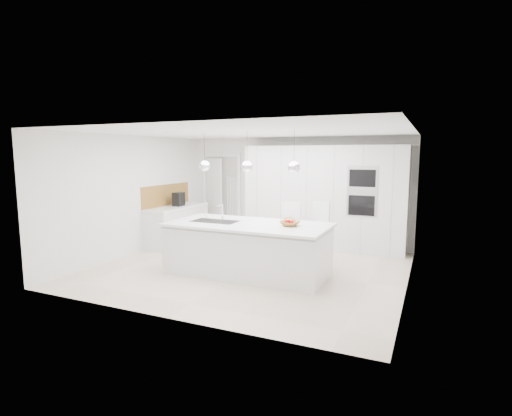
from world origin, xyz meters
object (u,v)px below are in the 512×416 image
at_px(fruit_bowl, 290,223).
at_px(bar_stool_left, 288,235).
at_px(espresso_machine, 179,199).
at_px(island_base, 247,250).
at_px(bar_stool_right, 319,235).

xyz_separation_m(fruit_bowl, bar_stool_left, (-0.27, 0.68, -0.34)).
bearing_deg(espresso_machine, fruit_bowl, -30.12).
relative_size(island_base, bar_stool_left, 2.35).
distance_m(espresso_machine, bar_stool_right, 3.62).
distance_m(fruit_bowl, bar_stool_right, 0.99).
relative_size(bar_stool_left, bar_stool_right, 0.99).
relative_size(fruit_bowl, bar_stool_left, 0.28).
bearing_deg(fruit_bowl, island_base, -171.68).
bearing_deg(espresso_machine, island_base, -37.94).
bearing_deg(island_base, fruit_bowl, 8.32).
height_order(espresso_machine, bar_stool_right, espresso_machine).
xyz_separation_m(island_base, bar_stool_right, (1.02, 1.00, 0.17)).
distance_m(island_base, bar_stool_right, 1.44).
bearing_deg(espresso_machine, bar_stool_right, -15.24).
bearing_deg(island_base, bar_stool_left, 58.28).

